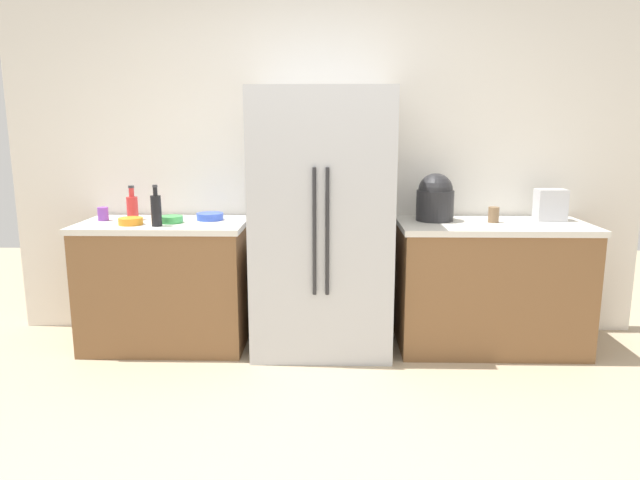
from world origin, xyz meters
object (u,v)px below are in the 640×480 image
Objects in this scene: refrigerator at (322,223)px; bottle_a at (132,207)px; cup_b at (103,214)px; toaster at (550,205)px; bowl_c at (171,219)px; bowl_a at (210,217)px; rice_cooker at (435,198)px; bowl_b at (131,221)px; bottle_b at (156,210)px; cup_a at (494,215)px.

bottle_a is at bearing 175.08° from refrigerator.
toaster is at bearing 1.35° from cup_b.
bowl_a is at bearing 27.83° from bowl_c.
rice_cooker reaches higher than bottle_a.
bottle_a reaches higher than bowl_c.
bowl_b is 1.02× the size of bowl_c.
bowl_c is at bearing 18.59° from bowl_b.
cup_a is at bearing 5.01° from bottle_b.
cup_b is at bearing 170.32° from bowl_c.
bottle_b is 1.74× the size of bowl_c.
bottle_a is (-2.92, -0.03, -0.02)m from toaster.
rice_cooker is at bearing 6.07° from bowl_b.
bowl_a is 0.53m from bowl_b.
bottle_b is 0.50m from cup_b.
bottle_b is 0.22m from bowl_b.
bottle_b is at bearing -174.99° from cup_a.
bottle_b is 1.70× the size of bowl_b.
bowl_a is at bearing 0.01° from bottle_a.
refrigerator is 1.03m from bowl_c.
refrigerator reaches higher than bowl_a.
refrigerator is 6.51× the size of bottle_b.
bottle_a is 1.29× the size of bowl_a.
cup_a is 2.45m from bowl_b.
toaster is 0.66× the size of rice_cooker.
bowl_b is (-1.28, -0.09, 0.02)m from refrigerator.
refrigerator is 0.81m from rice_cooker.
bottle_b is (-2.67, -0.29, 0.00)m from toaster.
bottle_a is at bearing 133.72° from bottle_b.
toaster reaches higher than cup_b.
refrigerator reaches higher than cup_a.
toaster reaches higher than bowl_b.
bottle_a is 1.50× the size of bowl_b.
bowl_c is (-0.24, -0.13, -0.00)m from bowl_a.
bowl_b and bowl_c have the same top height.
refrigerator reaches higher than bottle_a.
bottle_b is at bearing -172.35° from refrigerator.
bottle_b is (-1.87, -0.27, -0.05)m from rice_cooker.
bottle_a is at bearing -179.34° from toaster.
cup_a is 1.14× the size of cup_b.
toaster is (1.59, 0.15, 0.11)m from refrigerator.
refrigerator is at bearing -4.92° from bottle_a.
bottle_b reaches higher than bottle_a.
toaster is 2.35× the size of cup_b.
cup_a is at bearing -166.99° from toaster.
bowl_a is at bearing 41.38° from bottle_b.
bowl_b is 0.26m from bowl_c.
refrigerator is 1.53m from cup_b.
toaster is 3.12m from cup_b.
bowl_a is 0.27m from bowl_c.
bottle_b is 2.93× the size of cup_b.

